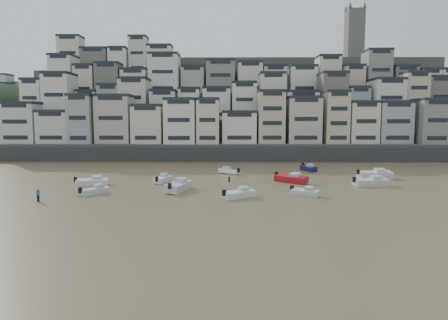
{
  "coord_description": "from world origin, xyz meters",
  "views": [
    {
      "loc": [
        8.76,
        -31.54,
        10.46
      ],
      "look_at": [
        8.01,
        30.0,
        4.0
      ],
      "focal_mm": 32.0,
      "sensor_mm": 36.0,
      "label": 1
    }
  ],
  "objects_px": {
    "boat_e": "(291,177)",
    "boat_k": "(92,181)",
    "boat_c": "(179,184)",
    "boat_g": "(375,173)",
    "boat_a": "(239,193)",
    "boat_j": "(95,189)",
    "person_blue": "(38,195)",
    "boat_f": "(162,178)",
    "boat_d": "(371,181)",
    "boat_h": "(229,170)",
    "boat_i": "(308,167)",
    "boat_b": "(305,191)",
    "person_pink": "(229,177)"
  },
  "relations": [
    {
      "from": "boat_j",
      "to": "boat_d",
      "type": "bearing_deg",
      "value": -38.89
    },
    {
      "from": "person_pink",
      "to": "boat_e",
      "type": "bearing_deg",
      "value": -3.03
    },
    {
      "from": "boat_b",
      "to": "boat_d",
      "type": "relative_size",
      "value": 0.7
    },
    {
      "from": "boat_b",
      "to": "boat_j",
      "type": "distance_m",
      "value": 29.01
    },
    {
      "from": "boat_i",
      "to": "person_blue",
      "type": "height_order",
      "value": "person_blue"
    },
    {
      "from": "boat_h",
      "to": "person_blue",
      "type": "xyz_separation_m",
      "value": [
        -24.11,
        -25.41,
        0.22
      ]
    },
    {
      "from": "boat_e",
      "to": "boat_k",
      "type": "height_order",
      "value": "boat_e"
    },
    {
      "from": "boat_h",
      "to": "boat_c",
      "type": "bearing_deg",
      "value": 107.7
    },
    {
      "from": "boat_f",
      "to": "boat_k",
      "type": "bearing_deg",
      "value": 120.19
    },
    {
      "from": "boat_g",
      "to": "person_pink",
      "type": "bearing_deg",
      "value": -178.55
    },
    {
      "from": "boat_b",
      "to": "person_pink",
      "type": "distance_m",
      "value": 15.6
    },
    {
      "from": "boat_d",
      "to": "boat_k",
      "type": "xyz_separation_m",
      "value": [
        -43.45,
        0.11,
        -0.1
      ]
    },
    {
      "from": "boat_c",
      "to": "boat_f",
      "type": "height_order",
      "value": "boat_c"
    },
    {
      "from": "boat_c",
      "to": "boat_k",
      "type": "xyz_separation_m",
      "value": [
        -14.16,
        4.58,
        -0.19
      ]
    },
    {
      "from": "boat_f",
      "to": "boat_j",
      "type": "height_order",
      "value": "boat_f"
    },
    {
      "from": "boat_g",
      "to": "boat_i",
      "type": "distance_m",
      "value": 13.96
    },
    {
      "from": "boat_b",
      "to": "boat_h",
      "type": "bearing_deg",
      "value": 153.0
    },
    {
      "from": "boat_f",
      "to": "boat_i",
      "type": "xyz_separation_m",
      "value": [
        26.83,
        14.72,
        0.07
      ]
    },
    {
      "from": "boat_a",
      "to": "boat_i",
      "type": "distance_m",
      "value": 31.09
    },
    {
      "from": "boat_e",
      "to": "boat_i",
      "type": "relative_size",
      "value": 1.15
    },
    {
      "from": "boat_c",
      "to": "boat_g",
      "type": "height_order",
      "value": "boat_c"
    },
    {
      "from": "boat_g",
      "to": "boat_a",
      "type": "bearing_deg",
      "value": -151.93
    },
    {
      "from": "boat_a",
      "to": "boat_b",
      "type": "height_order",
      "value": "boat_a"
    },
    {
      "from": "boat_b",
      "to": "boat_i",
      "type": "relative_size",
      "value": 0.8
    },
    {
      "from": "boat_j",
      "to": "boat_c",
      "type": "bearing_deg",
      "value": -36.33
    },
    {
      "from": "boat_e",
      "to": "boat_j",
      "type": "xyz_separation_m",
      "value": [
        -28.79,
        -10.21,
        -0.21
      ]
    },
    {
      "from": "boat_a",
      "to": "boat_e",
      "type": "height_order",
      "value": "boat_e"
    },
    {
      "from": "boat_e",
      "to": "boat_h",
      "type": "height_order",
      "value": "boat_e"
    },
    {
      "from": "boat_d",
      "to": "boat_k",
      "type": "height_order",
      "value": "boat_d"
    },
    {
      "from": "boat_a",
      "to": "boat_d",
      "type": "bearing_deg",
      "value": -10.18
    },
    {
      "from": "boat_a",
      "to": "boat_c",
      "type": "distance_m",
      "value": 9.94
    },
    {
      "from": "boat_j",
      "to": "person_blue",
      "type": "bearing_deg",
      "value": 174.72
    },
    {
      "from": "boat_b",
      "to": "person_blue",
      "type": "relative_size",
      "value": 2.44
    },
    {
      "from": "boat_b",
      "to": "person_blue",
      "type": "height_order",
      "value": "person_blue"
    },
    {
      "from": "person_blue",
      "to": "boat_h",
      "type": "bearing_deg",
      "value": 46.5
    },
    {
      "from": "boat_d",
      "to": "boat_g",
      "type": "distance_m",
      "value": 8.57
    },
    {
      "from": "boat_d",
      "to": "boat_c",
      "type": "bearing_deg",
      "value": 178.08
    },
    {
      "from": "boat_a",
      "to": "boat_j",
      "type": "distance_m",
      "value": 20.14
    },
    {
      "from": "boat_f",
      "to": "boat_j",
      "type": "bearing_deg",
      "value": 156.33
    },
    {
      "from": "person_pink",
      "to": "boat_a",
      "type": "bearing_deg",
      "value": -84.47
    },
    {
      "from": "boat_f",
      "to": "boat_i",
      "type": "relative_size",
      "value": 0.9
    },
    {
      "from": "boat_b",
      "to": "boat_k",
      "type": "height_order",
      "value": "boat_k"
    },
    {
      "from": "boat_h",
      "to": "person_blue",
      "type": "relative_size",
      "value": 2.75
    },
    {
      "from": "boat_b",
      "to": "person_pink",
      "type": "bearing_deg",
      "value": 168.36
    },
    {
      "from": "boat_b",
      "to": "boat_g",
      "type": "relative_size",
      "value": 0.65
    },
    {
      "from": "boat_g",
      "to": "boat_i",
      "type": "xyz_separation_m",
      "value": [
        -9.58,
        10.15,
        -0.16
      ]
    },
    {
      "from": "boat_b",
      "to": "boat_d",
      "type": "height_order",
      "value": "boat_d"
    },
    {
      "from": "boat_a",
      "to": "person_blue",
      "type": "height_order",
      "value": "person_blue"
    },
    {
      "from": "boat_d",
      "to": "person_pink",
      "type": "bearing_deg",
      "value": 159.59
    },
    {
      "from": "boat_e",
      "to": "person_blue",
      "type": "bearing_deg",
      "value": -114.23
    }
  ]
}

